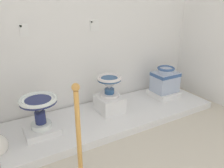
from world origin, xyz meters
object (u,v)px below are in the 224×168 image
info_placard_first (24,30)px  plinth_block_broad_patterned (164,93)px  plinth_block_rightmost (42,130)px  antique_toilet_broad_patterned (165,79)px  info_placard_second (94,25)px  antique_toilet_rightmost (39,106)px  antique_toilet_central_ornate (109,83)px  stanchion_post_near_left (80,157)px  plinth_block_central_ornate (109,104)px

info_placard_first → plinth_block_broad_patterned: bearing=-11.6°
plinth_block_rightmost → antique_toilet_broad_patterned: antique_toilet_broad_patterned is taller
plinth_block_broad_patterned → info_placard_second: 1.54m
info_placard_second → antique_toilet_rightmost: bearing=-152.6°
antique_toilet_rightmost → antique_toilet_central_ornate: antique_toilet_central_ornate is taller
plinth_block_broad_patterned → antique_toilet_broad_patterned: 0.24m
antique_toilet_central_ornate → info_placard_second: size_ratio=2.19×
antique_toilet_rightmost → info_placard_first: (0.03, 0.49, 0.78)m
plinth_block_rightmost → stanchion_post_near_left: 0.93m
antique_toilet_broad_patterned → stanchion_post_near_left: stanchion_post_near_left is taller
info_placard_first → stanchion_post_near_left: info_placard_first is taller
plinth_block_rightmost → antique_toilet_rightmost: (0.00, 0.00, 0.31)m
plinth_block_rightmost → plinth_block_broad_patterned: 1.97m
antique_toilet_rightmost → info_placard_first: bearing=86.4°
plinth_block_central_ornate → antique_toilet_broad_patterned: size_ratio=0.93×
info_placard_first → antique_toilet_broad_patterned: bearing=-11.6°
antique_toilet_rightmost → plinth_block_central_ornate: antique_toilet_rightmost is taller
plinth_block_central_ornate → info_placard_second: bearing=90.4°
plinth_block_central_ornate → plinth_block_broad_patterned: bearing=0.5°
plinth_block_broad_patterned → stanchion_post_near_left: bearing=-151.7°
antique_toilet_rightmost → stanchion_post_near_left: stanchion_post_near_left is taller
plinth_block_broad_patterned → info_placard_first: 2.26m
antique_toilet_rightmost → plinth_block_central_ornate: size_ratio=1.14×
plinth_block_central_ornate → info_placard_second: (-0.00, 0.41, 1.02)m
antique_toilet_rightmost → info_placard_second: size_ratio=2.78×
plinth_block_rightmost → stanchion_post_near_left: stanchion_post_near_left is taller
info_placard_first → plinth_block_rightmost: bearing=-93.6°
plinth_block_broad_patterned → antique_toilet_broad_patterned: size_ratio=1.00×
plinth_block_central_ornate → stanchion_post_near_left: bearing=-130.4°
antique_toilet_broad_patterned → info_placard_first: 2.15m
info_placard_first → info_placard_second: info_placard_second is taller
antique_toilet_rightmost → info_placard_first: size_ratio=2.76×
info_placard_second → plinth_block_rightmost: bearing=-152.6°
plinth_block_central_ornate → info_placard_first: info_placard_first is taller
antique_toilet_central_ornate → plinth_block_central_ornate: bearing=0.0°
info_placard_first → info_placard_second: size_ratio=1.00×
plinth_block_broad_patterned → info_placard_second: (-1.02, 0.40, 1.09)m
antique_toilet_central_ornate → plinth_block_broad_patterned: 1.08m
plinth_block_rightmost → antique_toilet_central_ornate: size_ratio=1.16×
plinth_block_central_ornate → antique_toilet_broad_patterned: bearing=0.5°
plinth_block_broad_patterned → plinth_block_rightmost: bearing=-177.2°
plinth_block_central_ornate → antique_toilet_broad_patterned: 1.03m
plinth_block_rightmost → stanchion_post_near_left: (0.11, -0.90, 0.20)m
plinth_block_central_ornate → plinth_block_rightmost: bearing=-174.8°
antique_toilet_central_ornate → info_placard_first: info_placard_first is taller
plinth_block_central_ornate → info_placard_second: 1.10m
antique_toilet_rightmost → antique_toilet_broad_patterned: (1.97, 0.10, -0.07)m
plinth_block_rightmost → antique_toilet_broad_patterned: 1.99m
info_placard_first → antique_toilet_rightmost: bearing=-93.6°
plinth_block_broad_patterned → info_placard_first: info_placard_first is taller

